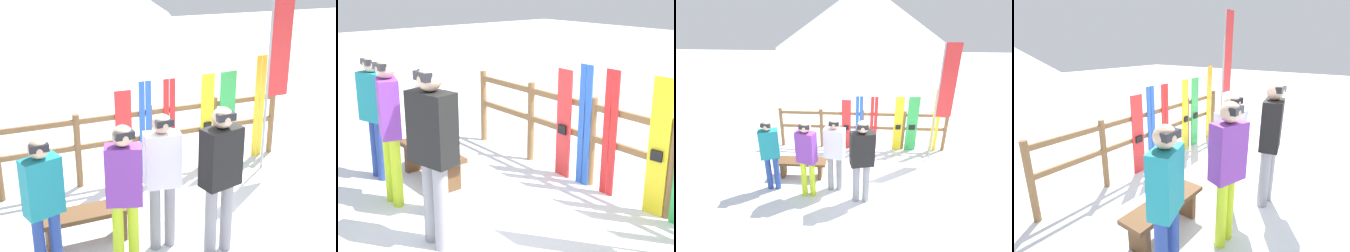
{
  "view_description": "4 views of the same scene",
  "coord_description": "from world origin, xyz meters",
  "views": [
    {
      "loc": [
        -2.38,
        -4.64,
        3.33
      ],
      "look_at": [
        -0.05,
        0.88,
        1.12
      ],
      "focal_mm": 50.0,
      "sensor_mm": 36.0,
      "label": 1
    },
    {
      "loc": [
        3.61,
        -2.57,
        2.52
      ],
      "look_at": [
        -0.49,
        0.77,
        0.86
      ],
      "focal_mm": 50.0,
      "sensor_mm": 36.0,
      "label": 2
    },
    {
      "loc": [
        -0.05,
        -4.88,
        3.67
      ],
      "look_at": [
        -0.45,
        0.94,
        1.03
      ],
      "focal_mm": 28.0,
      "sensor_mm": 36.0,
      "label": 3
    },
    {
      "loc": [
        -3.48,
        -1.6,
        2.27
      ],
      "look_at": [
        -0.3,
        0.81,
        1.03
      ],
      "focal_mm": 28.0,
      "sensor_mm": 36.0,
      "label": 4
    }
  ],
  "objects": [
    {
      "name": "person_purple",
      "position": [
        -1.1,
        -0.42,
        1.02
      ],
      "size": [
        0.43,
        0.33,
        1.72
      ],
      "color": "#B7D826",
      "rests_on": "ground"
    },
    {
      "name": "mountain_backdrop",
      "position": [
        0.0,
        23.76,
        3.0
      ],
      "size": [
        18.0,
        18.0,
        6.0
      ],
      "color": "silver",
      "rests_on": "ground"
    },
    {
      "name": "fence",
      "position": [
        0.0,
        1.76,
        0.68
      ],
      "size": [
        4.64,
        0.1,
        1.15
      ],
      "color": "brown",
      "rests_on": "ground"
    },
    {
      "name": "rental_flag",
      "position": [
        1.91,
        1.25,
        1.86
      ],
      "size": [
        0.4,
        0.04,
        2.98
      ],
      "color": "#99999E",
      "rests_on": "ground"
    },
    {
      "name": "person_teal",
      "position": [
        -1.91,
        -0.23,
        0.96
      ],
      "size": [
        0.44,
        0.32,
        1.64
      ],
      "color": "navy",
      "rests_on": "ground"
    },
    {
      "name": "person_black",
      "position": [
        0.0,
        -0.51,
        1.05
      ],
      "size": [
        0.5,
        0.34,
        1.8
      ],
      "color": "gray",
      "rests_on": "ground"
    },
    {
      "name": "bench",
      "position": [
        -1.4,
        0.25,
        0.32
      ],
      "size": [
        1.17,
        0.36,
        0.44
      ],
      "color": "brown",
      "rests_on": "ground"
    },
    {
      "name": "snowboard_yellow",
      "position": [
        0.98,
        1.7,
        0.78
      ],
      "size": [
        0.24,
        0.07,
        1.56
      ],
      "color": "yellow",
      "rests_on": "ground"
    },
    {
      "name": "person_white",
      "position": [
        -0.57,
        -0.17,
        0.99
      ],
      "size": [
        0.44,
        0.29,
        1.69
      ],
      "color": "gray",
      "rests_on": "ground"
    },
    {
      "name": "ski_pair_yellow",
      "position": [
        1.96,
        1.7,
        0.89
      ],
      "size": [
        0.2,
        0.02,
        1.78
      ],
      "color": "yellow",
      "rests_on": "ground"
    },
    {
      "name": "ground_plane",
      "position": [
        0.0,
        0.0,
        0.0
      ],
      "size": [
        40.0,
        40.0,
        0.0
      ],
      "primitive_type": "plane",
      "color": "white"
    },
    {
      "name": "snowboard_green",
      "position": [
        1.35,
        1.7,
        0.78
      ],
      "size": [
        0.3,
        0.08,
        1.57
      ],
      "color": "green",
      "rests_on": "ground"
    },
    {
      "name": "snowboard_red",
      "position": [
        -0.44,
        1.7,
        0.72
      ],
      "size": [
        0.25,
        0.06,
        1.45
      ],
      "color": "red",
      "rests_on": "ground"
    },
    {
      "name": "ski_pair_blue",
      "position": [
        -0.08,
        1.7,
        0.78
      ],
      "size": [
        0.19,
        0.02,
        1.55
      ],
      "color": "blue",
      "rests_on": "ground"
    },
    {
      "name": "ski_pair_red",
      "position": [
        0.31,
        1.7,
        0.78
      ],
      "size": [
        0.19,
        0.02,
        1.55
      ],
      "color": "red",
      "rests_on": "ground"
    }
  ]
}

